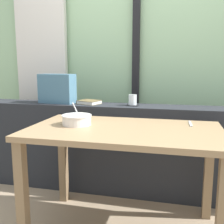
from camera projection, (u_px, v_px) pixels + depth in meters
outdoor_backdrop at (137, 37)px, 2.69m from camera, size 4.80×0.08×2.80m
curtain_left_panel at (42, 53)px, 2.85m from camera, size 0.56×0.06×2.50m
window_divider_post at (136, 47)px, 2.64m from camera, size 0.07×0.05×2.60m
dark_console_ledge at (127, 149)px, 2.35m from camera, size 2.80×0.28×0.78m
breakfast_table at (124, 144)px, 1.73m from camera, size 1.23×0.71×0.72m
coaster_square at (133, 105)px, 2.27m from camera, size 0.10×0.10×0.00m
juice_glass at (133, 100)px, 2.26m from camera, size 0.07×0.07×0.09m
closed_book at (89, 102)px, 2.37m from camera, size 0.22×0.20×0.03m
throw_pillow at (57, 89)px, 2.41m from camera, size 0.33×0.17×0.26m
soup_bowl at (77, 120)px, 1.80m from camera, size 0.20×0.20×0.15m
fork_utensil at (190, 124)px, 1.83m from camera, size 0.02×0.17×0.01m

